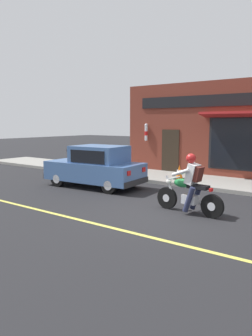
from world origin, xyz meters
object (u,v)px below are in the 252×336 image
Objects in this scene: car_hatchback at (96,167)px; traffic_cone at (179,172)px; motorcycle_with_rider at (190,189)px; trash_bin at (119,162)px.

traffic_cone is (2.69, -2.13, -0.33)m from car_hatchback.
motorcycle_with_rider is 4.57m from traffic_cone.
car_hatchback is at bearing 74.58° from motorcycle_with_rider.
motorcycle_with_rider reaches higher than car_hatchback.
motorcycle_with_rider is 2.06× the size of trash_bin.
traffic_cone is 0.61× the size of trash_bin.
motorcycle_with_rider is at bearing -105.42° from car_hatchback.
trash_bin is (2.51, 0.84, -0.13)m from car_hatchback.
motorcycle_with_rider is 3.37× the size of traffic_cone.
trash_bin is (3.74, 5.30, -0.04)m from motorcycle_with_rider.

